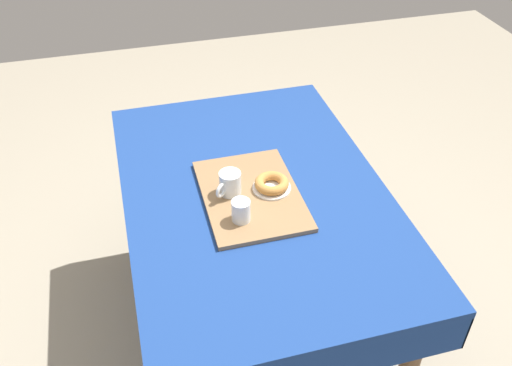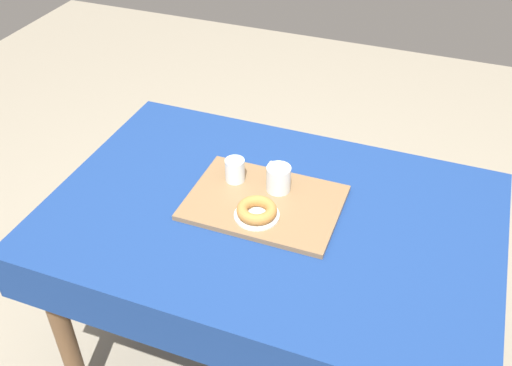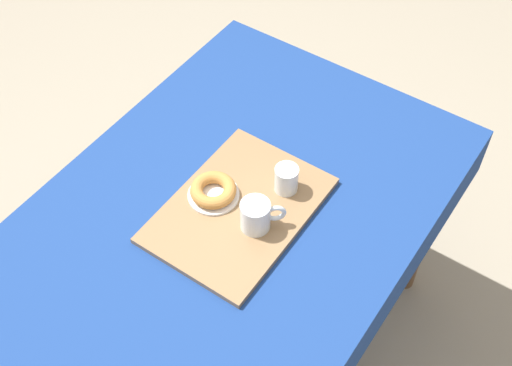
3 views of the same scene
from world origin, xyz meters
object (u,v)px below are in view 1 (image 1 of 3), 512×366
Objects in this scene: serving_tray at (251,195)px; donut_plate_left at (272,188)px; sugar_donut_left at (272,183)px; tea_mug_left at (230,184)px; water_glass_near at (241,212)px; dining_table at (255,214)px.

donut_plate_left reaches higher than serving_tray.
donut_plate_left is at bearing 90.00° from sugar_donut_left.
tea_mug_left reaches higher than water_glass_near.
water_glass_near reaches higher than serving_tray.
water_glass_near is at bearing -48.01° from sugar_donut_left.
tea_mug_left is 0.84× the size of sugar_donut_left.
tea_mug_left reaches higher than sugar_donut_left.
dining_table is 0.16m from sugar_donut_left.
tea_mug_left is 0.15m from donut_plate_left.
water_glass_near is 0.19m from donut_plate_left.
dining_table is at bearing -116.20° from sugar_donut_left.
sugar_donut_left is (0.03, 0.05, 0.15)m from dining_table.
serving_tray is (0.03, -0.02, 0.12)m from dining_table.
water_glass_near is 0.63× the size of sugar_donut_left.
donut_plate_left is (-0.13, 0.14, -0.03)m from water_glass_near.
sugar_donut_left reaches higher than dining_table.
tea_mug_left is at bearing -83.81° from dining_table.
sugar_donut_left is at bearing 131.99° from water_glass_near.
dining_table is 13.48× the size of tea_mug_left.
water_glass_near reaches higher than donut_plate_left.
tea_mug_left is at bearing -96.37° from sugar_donut_left.
donut_plate_left is 1.12× the size of sugar_donut_left.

